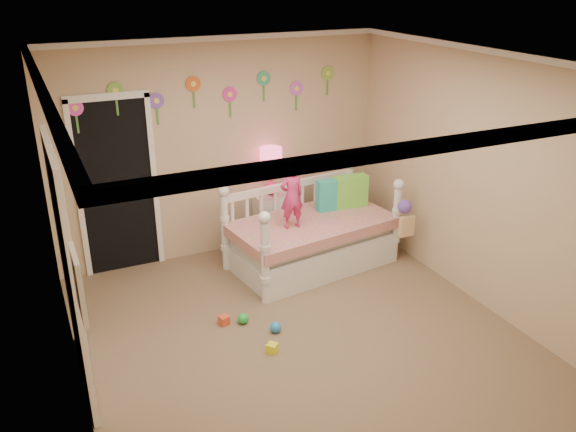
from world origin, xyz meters
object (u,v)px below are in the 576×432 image
child (292,196)px  table_lamp (271,164)px  nightstand (272,220)px  daybed (312,224)px

child → table_lamp: child is taller
nightstand → daybed: bearing=-66.4°
daybed → child: 0.54m
nightstand → table_lamp: bearing=0.0°
child → nightstand: child is taller
nightstand → child: bearing=-90.4°
child → table_lamp: bearing=-95.0°
daybed → table_lamp: (-0.22, 0.68, 0.57)m
table_lamp → child: bearing=-96.1°
nightstand → table_lamp: size_ratio=1.17×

